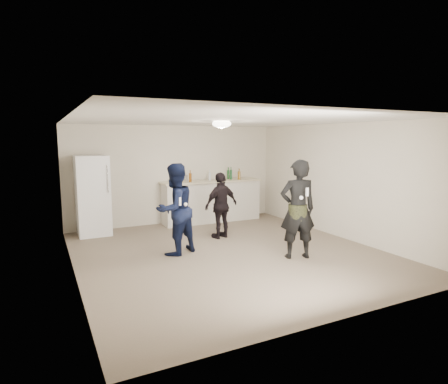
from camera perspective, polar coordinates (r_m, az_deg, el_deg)
name	(u,v)px	position (r m, az deg, el deg)	size (l,w,h in m)	color
floor	(229,253)	(7.27, 0.71, -9.21)	(6.00, 6.00, 0.00)	#6B5B4C
ceiling	(229,120)	(6.95, 0.75, 10.88)	(6.00, 6.00, 0.00)	silver
wall_back	(176,175)	(9.75, -7.36, 2.64)	(6.00, 6.00, 0.00)	beige
wall_front	(347,218)	(4.58, 18.18, -3.78)	(6.00, 6.00, 0.00)	beige
wall_left	(71,198)	(6.26, -22.30, -0.89)	(6.00, 6.00, 0.00)	beige
wall_right	(340,181)	(8.60, 17.26, 1.63)	(6.00, 6.00, 0.00)	beige
counter	(212,202)	(9.86, -1.88, -1.49)	(2.60, 0.56, 1.05)	beige
counter_top	(212,181)	(9.78, -1.89, 1.66)	(2.68, 0.64, 0.04)	beige
fridge	(93,195)	(8.93, -19.38, -0.51)	(0.70, 0.70, 1.80)	white
fridge_handle	(108,179)	(8.55, -17.33, 1.93)	(0.02, 0.02, 0.60)	#BABBBF
ceiling_dome	(222,124)	(7.22, -0.36, 10.38)	(0.36, 0.36, 0.16)	white
shaker	(186,178)	(9.60, -5.74, 2.14)	(0.08, 0.08, 0.17)	#B0AFB3
man	(175,209)	(7.06, -7.49, -2.62)	(0.84, 0.65, 1.72)	#101B45
woman	(298,209)	(6.89, 11.15, -2.60)	(0.66, 0.43, 1.80)	black
camo_shorts	(298,212)	(6.90, 11.14, -3.02)	(0.34, 0.34, 0.28)	#313A1A
spectator	(221,205)	(8.18, -0.42, -2.05)	(0.85, 0.35, 1.45)	black
remote_man	(180,201)	(6.76, -6.74, -1.43)	(0.04, 0.04, 0.15)	white
nunchuk_man	(186,204)	(6.84, -5.87, -1.90)	(0.07, 0.07, 0.07)	white
remote_woman	(307,192)	(6.64, 12.55, 0.01)	(0.04, 0.04, 0.15)	white
nunchuk_woman	(301,198)	(6.62, 11.68, -0.87)	(0.07, 0.07, 0.07)	silver
bottle_cluster	(221,176)	(9.86, -0.54, 2.50)	(1.45, 0.36, 0.26)	#164E24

